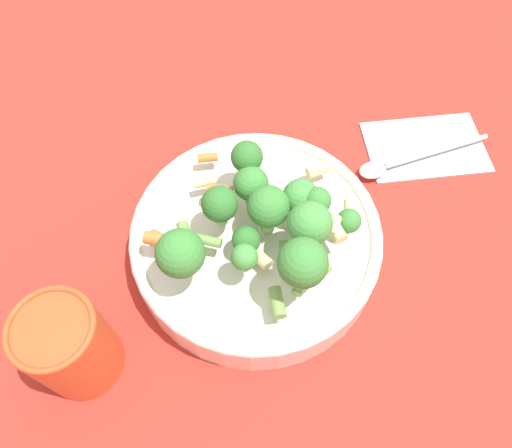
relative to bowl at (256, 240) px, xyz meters
name	(u,v)px	position (x,y,z in m)	size (l,w,h in m)	color
ground_plane	(256,252)	(0.00, 0.00, -0.03)	(3.00, 3.00, 0.00)	#B72D23
bowl	(256,240)	(0.00, 0.00, 0.00)	(0.28, 0.28, 0.05)	silver
pasta_salad	(264,221)	(-0.02, -0.01, 0.07)	(0.21, 0.22, 0.09)	#8CB766
cup	(69,346)	(-0.10, 0.20, 0.03)	(0.08, 0.08, 0.11)	#CC4C23
napkin	(425,146)	(0.12, -0.25, -0.03)	(0.11, 0.16, 0.01)	#B2BCC6
spoon	(401,162)	(0.09, -0.20, -0.02)	(0.05, 0.18, 0.01)	silver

